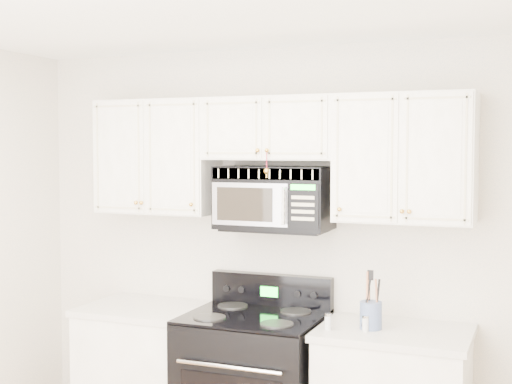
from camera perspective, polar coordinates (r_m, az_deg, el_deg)
The scene contains 7 objects.
room at distance 3.09m, azimuth -9.17°, elevation -8.72°, with size 3.51×3.51×2.61m.
base_cabinet_left at distance 4.91m, azimuth -8.36°, elevation -14.65°, with size 0.86×0.65×0.92m.
upper_cabinets at distance 4.45m, azimuth 1.37°, elevation 3.27°, with size 2.44×0.37×0.75m.
microwave at distance 4.44m, azimuth 1.46°, elevation -0.45°, with size 0.71×0.40×0.39m.
utensil_crock at distance 4.18m, azimuth 9.17°, elevation -9.59°, with size 0.13×0.13×0.34m.
shaker_salt at distance 4.14m, azimuth 5.78°, elevation -10.27°, with size 0.04×0.04×0.10m.
shaker_pepper at distance 4.13m, azimuth 8.75°, elevation -10.35°, with size 0.04×0.04×0.09m.
Camera 1 is at (1.56, -2.58, 1.95)m, focal length 50.00 mm.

